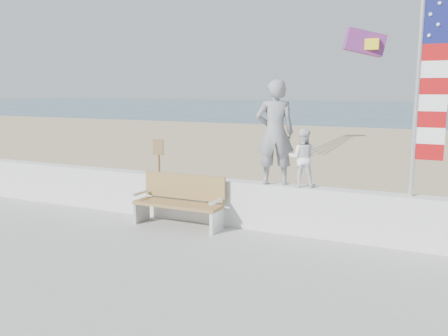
{
  "coord_description": "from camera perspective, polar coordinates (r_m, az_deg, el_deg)",
  "views": [
    {
      "loc": [
        3.98,
        -6.34,
        2.85
      ],
      "look_at": [
        0.2,
        1.8,
        1.35
      ],
      "focal_mm": 38.0,
      "sensor_mm": 36.0,
      "label": 1
    }
  ],
  "objects": [
    {
      "name": "bench",
      "position": [
        9.39,
        -5.32,
        -3.86
      ],
      "size": [
        1.8,
        0.57,
        1.0
      ],
      "color": "olive",
      "rests_on": "boardwalk"
    },
    {
      "name": "seawall",
      "position": [
        9.51,
        -0.59,
        -4.02
      ],
      "size": [
        30.0,
        0.35,
        0.9
      ],
      "primitive_type": "cube",
      "color": "silver",
      "rests_on": "boardwalk"
    },
    {
      "name": "sand",
      "position": [
        16.1,
        10.21,
        -0.71
      ],
      "size": [
        90.0,
        40.0,
        0.08
      ],
      "primitive_type": "cube",
      "color": "tan",
      "rests_on": "ground"
    },
    {
      "name": "adult",
      "position": [
        8.85,
        6.14,
        4.26
      ],
      "size": [
        0.84,
        0.71,
        1.94
      ],
      "primitive_type": "imported",
      "rotation": [
        0.0,
        0.0,
        3.55
      ],
      "color": "gray",
      "rests_on": "seawall"
    },
    {
      "name": "ground",
      "position": [
        8.01,
        -6.87,
        -11.42
      ],
      "size": [
        220.0,
        220.0,
        0.0
      ],
      "primitive_type": "plane",
      "color": "#304F61",
      "rests_on": "ground"
    },
    {
      "name": "flag",
      "position": [
        8.35,
        23.18,
        9.71
      ],
      "size": [
        0.5,
        0.08,
        3.5
      ],
      "color": "silver",
      "rests_on": "seawall"
    },
    {
      "name": "child",
      "position": [
        8.74,
        9.41,
        1.2
      ],
      "size": [
        0.59,
        0.51,
        1.06
      ],
      "primitive_type": "imported",
      "rotation": [
        0.0,
        0.0,
        3.36
      ],
      "color": "white",
      "rests_on": "seawall"
    },
    {
      "name": "sign",
      "position": [
        12.73,
        -7.87,
        0.79
      ],
      "size": [
        0.32,
        0.07,
        1.46
      ],
      "color": "olive",
      "rests_on": "sand"
    },
    {
      "name": "parafoil_kite",
      "position": [
        11.25,
        16.69,
        14.23
      ],
      "size": [
        0.94,
        0.63,
        0.64
      ],
      "color": "red",
      "rests_on": "ground"
    }
  ]
}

